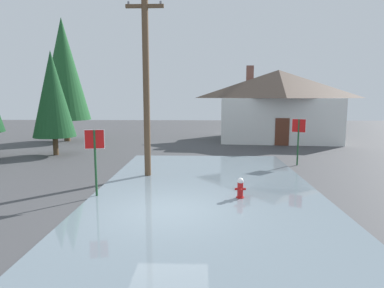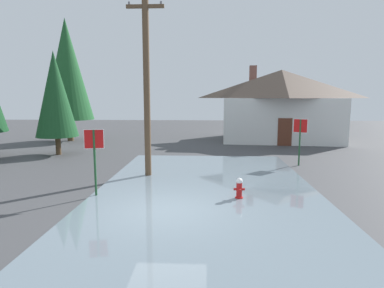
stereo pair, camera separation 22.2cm
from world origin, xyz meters
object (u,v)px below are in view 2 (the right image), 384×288
Objects in this scene: utility_pole at (147,83)px; stop_sign_far at (300,132)px; pine_tree_mid_left at (55,94)px; pine_tree_tall_left at (67,70)px; stop_sign_near at (94,149)px; fire_hydrant at (239,189)px; house at (281,104)px.

utility_pole is 3.26× the size of stop_sign_far.
stop_sign_far is 14.28m from pine_tree_mid_left.
stop_sign_far is (7.37, 2.71, -2.39)m from utility_pole.
pine_tree_tall_left is 1.53× the size of pine_tree_mid_left.
stop_sign_near reaches higher than fire_hydrant.
stop_sign_near is 4.16m from utility_pole.
stop_sign_near is 18.71m from house.
house is (1.12, 10.04, 1.21)m from stop_sign_far.
fire_hydrant is at bearing -121.46° from stop_sign_far.
utility_pole reaches higher than stop_sign_far.
house is (8.49, 12.75, -1.18)m from utility_pole.
pine_tree_mid_left is (-10.28, 8.52, 3.30)m from fire_hydrant.
house reaches higher than stop_sign_near.
utility_pole is 8.43m from pine_tree_mid_left.
fire_hydrant is at bearing -50.67° from pine_tree_tall_left.
pine_tree_tall_left is (-8.44, 11.65, 1.52)m from utility_pole.
pine_tree_tall_left is (-7.13, 14.79, 3.91)m from stop_sign_near.
utility_pole is 8.21m from stop_sign_far.
stop_sign_near is 0.31× the size of utility_pole.
fire_hydrant is at bearing -39.66° from pine_tree_mid_left.
utility_pole reaches higher than pine_tree_mid_left.
stop_sign_near is at bearing -112.60° from utility_pole.
fire_hydrant is 0.12× the size of pine_tree_mid_left.
stop_sign_far is 0.25× the size of pine_tree_tall_left.
house is 17.17m from pine_tree_tall_left.
house is at bearing 73.46° from fire_hydrant.
stop_sign_near is 10.12m from pine_tree_mid_left.
stop_sign_near is 0.39× the size of pine_tree_mid_left.
utility_pole is at bearing -54.10° from pine_tree_tall_left.
fire_hydrant is (5.05, -0.08, -1.34)m from stop_sign_near.
stop_sign_far is (3.63, 5.93, 1.34)m from fire_hydrant.
pine_tree_tall_left reaches higher than house.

